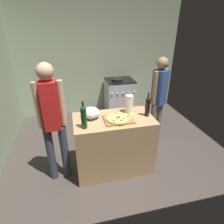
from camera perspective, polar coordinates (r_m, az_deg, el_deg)
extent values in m
cube|color=#3F3833|center=(3.76, -1.92, -8.40)|extent=(4.17, 3.35, 0.02)
cube|color=#99A889|center=(4.58, -5.86, 15.69)|extent=(4.17, 0.10, 2.60)
cube|color=tan|center=(2.85, 0.47, -9.86)|extent=(1.14, 0.63, 0.89)
cube|color=olive|center=(2.56, 1.97, -2.31)|extent=(0.40, 0.32, 0.02)
cylinder|color=tan|center=(2.55, 1.98, -1.93)|extent=(0.35, 0.35, 0.02)
cylinder|color=#EAC660|center=(2.54, 1.98, -1.71)|extent=(0.31, 0.31, 0.00)
cylinder|color=brown|center=(2.54, 2.06, -1.69)|extent=(0.03, 0.03, 0.01)
cylinder|color=brown|center=(2.45, 0.50, -2.80)|extent=(0.04, 0.04, 0.01)
cylinder|color=brown|center=(2.51, 3.62, -2.09)|extent=(0.03, 0.03, 0.01)
cylinder|color=brown|center=(2.56, 2.25, -1.38)|extent=(0.02, 0.02, 0.01)
cylinder|color=brown|center=(2.47, 2.88, -2.57)|extent=(0.03, 0.03, 0.01)
cylinder|color=brown|center=(2.52, 1.40, -1.85)|extent=(0.03, 0.03, 0.01)
cylinder|color=brown|center=(2.57, 4.97, -1.43)|extent=(0.03, 0.03, 0.01)
cylinder|color=brown|center=(2.54, 1.92, -1.64)|extent=(0.03, 0.03, 0.01)
cylinder|color=brown|center=(2.66, 1.12, -0.35)|extent=(0.03, 0.03, 0.01)
cylinder|color=#B2B2B7|center=(2.64, -6.51, -1.70)|extent=(0.11, 0.11, 0.01)
ellipsoid|color=silver|center=(2.60, -6.59, -0.23)|extent=(0.26, 0.26, 0.15)
cylinder|color=white|center=(2.73, 5.40, 2.44)|extent=(0.11, 0.11, 0.27)
cylinder|color=#997551|center=(2.73, 5.40, 2.47)|extent=(0.03, 0.03, 0.28)
cylinder|color=#143819|center=(2.34, -8.73, -2.07)|extent=(0.07, 0.07, 0.27)
sphere|color=#143819|center=(2.28, -8.95, 0.89)|extent=(0.07, 0.07, 0.07)
cylinder|color=#143819|center=(2.26, -9.05, 2.22)|extent=(0.03, 0.03, 0.07)
cylinder|color=maroon|center=(2.24, -9.12, 3.19)|extent=(0.03, 0.03, 0.01)
cylinder|color=black|center=(2.67, 10.93, 1.25)|extent=(0.07, 0.07, 0.25)
sphere|color=black|center=(2.62, 11.16, 3.74)|extent=(0.07, 0.07, 0.07)
cylinder|color=black|center=(2.60, 11.26, 4.85)|extent=(0.02, 0.02, 0.07)
cylinder|color=black|center=(2.59, 11.34, 5.68)|extent=(0.02, 0.02, 0.01)
cube|color=#B7B7BC|center=(4.55, 2.37, 4.39)|extent=(0.66, 0.62, 0.87)
cube|color=black|center=(4.40, 2.48, 9.80)|extent=(0.66, 0.62, 0.02)
cylinder|color=silver|center=(4.11, 0.05, 5.65)|extent=(0.04, 0.02, 0.04)
cylinder|color=silver|center=(4.14, 1.84, 5.79)|extent=(0.04, 0.02, 0.04)
cylinder|color=silver|center=(4.17, 3.59, 5.93)|extent=(0.04, 0.02, 0.04)
cylinder|color=silver|center=(4.21, 5.32, 6.05)|extent=(0.04, 0.02, 0.04)
cylinder|color=silver|center=(4.25, 7.02, 6.17)|extent=(0.04, 0.02, 0.04)
cylinder|color=black|center=(4.36, 1.55, 10.07)|extent=(0.27, 0.27, 0.04)
cylinder|color=#383D4C|center=(2.82, -18.40, -12.37)|extent=(0.11, 0.11, 0.85)
cylinder|color=#383D4C|center=(2.80, -14.42, -12.01)|extent=(0.11, 0.11, 0.85)
cube|color=red|center=(2.43, -18.60, 1.81)|extent=(0.20, 0.20, 0.64)
cylinder|color=tan|center=(2.44, -21.98, 1.78)|extent=(0.08, 0.08, 0.61)
cylinder|color=tan|center=(2.42, -15.28, 2.53)|extent=(0.08, 0.08, 0.61)
sphere|color=tan|center=(2.30, -20.17, 11.82)|extent=(0.21, 0.21, 0.21)
cylinder|color=slate|center=(3.63, 14.17, -2.97)|extent=(0.11, 0.11, 0.81)
cylinder|color=slate|center=(3.49, 12.43, -3.96)|extent=(0.11, 0.11, 0.81)
cube|color=#334C8C|center=(3.28, 14.58, 7.36)|extent=(0.26, 0.27, 0.61)
cylinder|color=#936B4C|center=(3.39, 15.99, 8.05)|extent=(0.08, 0.08, 0.58)
cylinder|color=#936B4C|center=(3.16, 13.13, 7.13)|extent=(0.08, 0.08, 0.58)
sphere|color=#936B4C|center=(3.17, 15.43, 14.45)|extent=(0.20, 0.20, 0.20)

